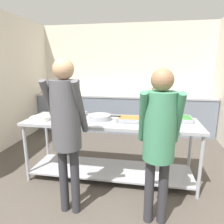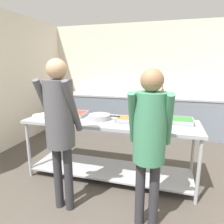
# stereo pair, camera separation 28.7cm
# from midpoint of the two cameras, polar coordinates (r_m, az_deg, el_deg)

# --- Properties ---
(wall_rear) EXTENTS (4.44, 0.06, 2.65)m
(wall_rear) POSITION_cam_midpoint_polar(r_m,az_deg,el_deg) (5.28, 2.16, 9.88)
(wall_rear) COLOR beige
(wall_rear) RESTS_ON ground_plane
(back_counter) EXTENTS (4.28, 0.65, 0.92)m
(back_counter) POSITION_cam_midpoint_polar(r_m,az_deg,el_deg) (5.05, 1.51, -0.22)
(back_counter) COLOR slate
(back_counter) RESTS_ON ground_plane
(serving_counter) EXTENTS (2.42, 0.71, 0.88)m
(serving_counter) POSITION_cam_midpoint_polar(r_m,az_deg,el_deg) (2.89, -3.21, -7.87)
(serving_counter) COLOR #9EA0A8
(serving_counter) RESTS_ON ground_plane
(plate_stack) EXTENTS (0.27, 0.27, 0.06)m
(plate_stack) POSITION_cam_midpoint_polar(r_m,az_deg,el_deg) (3.01, -22.61, -1.81)
(plate_stack) COLOR white
(plate_stack) RESTS_ON serving_counter
(serving_tray_vegetables) EXTENTS (0.39, 0.31, 0.05)m
(serving_tray_vegetables) POSITION_cam_midpoint_polar(r_m,az_deg,el_deg) (3.10, -13.94, -0.82)
(serving_tray_vegetables) COLOR #9EA0A8
(serving_tray_vegetables) RESTS_ON serving_counter
(sauce_pan) EXTENTS (0.46, 0.32, 0.07)m
(sauce_pan) POSITION_cam_midpoint_polar(r_m,az_deg,el_deg) (2.85, -6.38, -1.46)
(sauce_pan) COLOR #9EA0A8
(sauce_pan) RESTS_ON serving_counter
(serving_tray_roast) EXTENTS (0.48, 0.27, 0.05)m
(serving_tray_roast) POSITION_cam_midpoint_polar(r_m,az_deg,el_deg) (2.76, 3.73, -2.22)
(serving_tray_roast) COLOR #9EA0A8
(serving_tray_roast) RESTS_ON serving_counter
(serving_tray_greens) EXTENTS (0.50, 0.31, 0.05)m
(serving_tray_greens) POSITION_cam_midpoint_polar(r_m,az_deg,el_deg) (2.88, 14.45, -1.91)
(serving_tray_greens) COLOR #9EA0A8
(serving_tray_greens) RESTS_ON serving_counter
(guest_serving_left) EXTENTS (0.41, 0.32, 1.61)m
(guest_serving_left) POSITION_cam_midpoint_polar(r_m,az_deg,el_deg) (1.95, 9.32, -5.78)
(guest_serving_left) COLOR #2D2D33
(guest_serving_left) RESTS_ON ground_plane
(guest_serving_right) EXTENTS (0.41, 0.34, 1.70)m
(guest_serving_right) POSITION_cam_midpoint_polar(r_m,az_deg,el_deg) (2.15, -16.73, -2.55)
(guest_serving_right) COLOR #2D2D33
(guest_serving_right) RESTS_ON ground_plane
(water_bottle) EXTENTS (0.07, 0.07, 0.24)m
(water_bottle) POSITION_cam_midpoint_polar(r_m,az_deg,el_deg) (4.88, 10.01, 5.85)
(water_bottle) COLOR brown
(water_bottle) RESTS_ON back_counter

